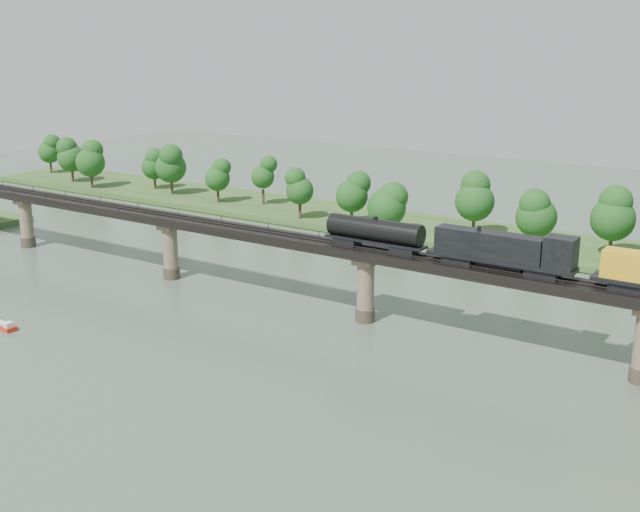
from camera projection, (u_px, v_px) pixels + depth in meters
The scene contains 7 objects.
ground at pixel (240, 392), 97.62m from camera, with size 400.00×400.00×0.00m, color #3B4C3D.
far_bank at pixel (500, 241), 165.64m from camera, with size 300.00×24.00×1.60m, color #2E4E1F.
bridge at pixel (366, 287), 120.24m from camera, with size 236.00×30.00×11.50m.
bridge_superstructure at pixel (366, 246), 118.55m from camera, with size 220.00×4.90×0.75m.
far_treeline at pixel (456, 202), 164.28m from camera, with size 289.06×17.54×13.60m.
freight_train at pixel (617, 268), 98.79m from camera, with size 82.36×3.21×5.67m.
motorboat at pixel (4, 326), 118.36m from camera, with size 4.84×2.07×1.32m.
Camera 1 is at (57.67, -69.29, 42.09)m, focal length 45.00 mm.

